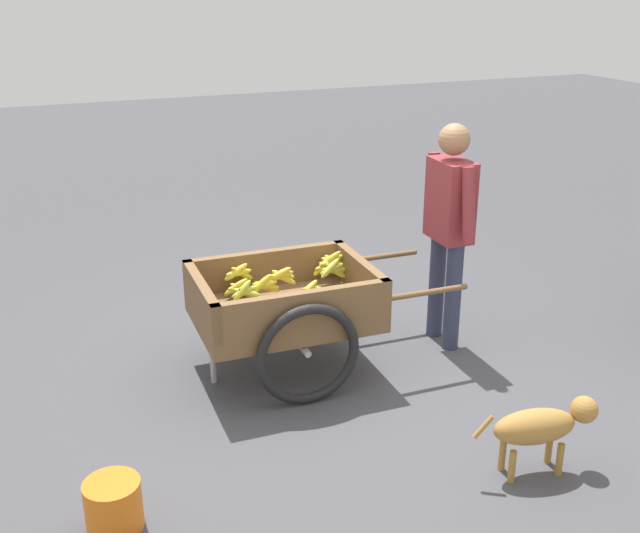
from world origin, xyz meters
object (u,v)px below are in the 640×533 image
at_px(fruit_cart, 285,307).
at_px(plastic_bucket, 114,505).
at_px(vendor_person, 449,217).
at_px(dog, 542,426).

relative_size(fruit_cart, plastic_bucket, 6.33).
xyz_separation_m(fruit_cart, vendor_person, (-1.14, 0.03, 0.46)).
distance_m(fruit_cart, vendor_person, 1.23).
bearing_deg(plastic_bucket, fruit_cart, -137.85).
height_order(fruit_cart, vendor_person, vendor_person).
height_order(vendor_person, dog, vendor_person).
xyz_separation_m(fruit_cart, dog, (-0.83, 1.51, -0.17)).
relative_size(vendor_person, plastic_bucket, 5.77).
xyz_separation_m(fruit_cart, plastic_bucket, (1.24, 1.12, -0.32)).
bearing_deg(plastic_bucket, dog, 169.49).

